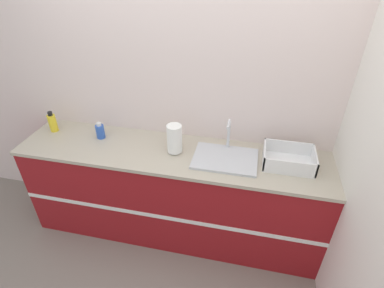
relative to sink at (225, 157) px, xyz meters
The scene contains 9 objects.
ground_plane 1.06m from the sink, 147.75° to the right, with size 12.00×12.00×0.00m, color slate.
wall_back 0.66m from the sink, 143.95° to the left, with size 4.96×0.06×2.60m.
wall_right 0.95m from the sink, ahead, with size 0.06×2.57×2.60m.
counter_cabinet 0.65m from the sink, behind, with size 2.59×0.59×0.91m.
sink is the anchor object (origin of this frame).
paper_towel_roll 0.43m from the sink, behind, with size 0.12×0.12×0.25m.
dish_rack 0.48m from the sink, ahead, with size 0.38×0.28×0.12m.
bottle_blue 1.11m from the sink, behind, with size 0.07×0.07×0.15m.
bottle_yellow 1.58m from the sink, behind, with size 0.07×0.07×0.19m.
Camera 1 is at (0.59, -1.63, 2.31)m, focal length 28.00 mm.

